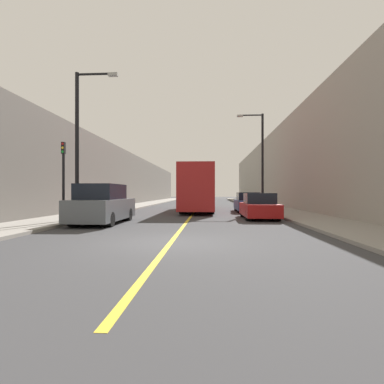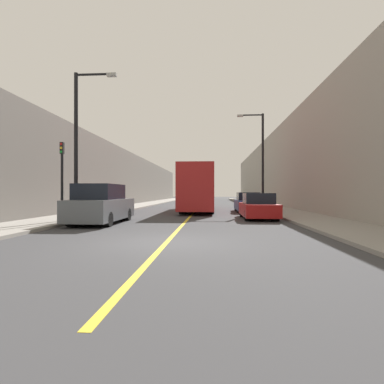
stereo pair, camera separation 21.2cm
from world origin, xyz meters
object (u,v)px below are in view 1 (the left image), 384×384
object	(u,v)px
street_lamp_left	(80,137)
street_lamp_right	(261,156)
parked_suv_left	(103,205)
car_right_mid	(248,203)
car_right_near	(259,207)
traffic_light	(63,179)
bus	(199,188)

from	to	relation	value
street_lamp_left	street_lamp_right	size ratio (longest dim) A/B	0.94
parked_suv_left	car_right_mid	xyz separation A→B (m)	(8.37, 9.42, -0.20)
car_right_near	car_right_mid	size ratio (longest dim) A/B	0.96
car_right_near	street_lamp_right	distance (m)	9.16
car_right_near	street_lamp_left	xyz separation A→B (m)	(-9.66, -2.53, 3.79)
parked_suv_left	traffic_light	world-z (taller)	traffic_light
street_lamp_left	parked_suv_left	bearing A→B (deg)	-23.46
parked_suv_left	street_lamp_right	world-z (taller)	street_lamp_right
parked_suv_left	street_lamp_left	size ratio (longest dim) A/B	0.64
car_right_mid	traffic_light	bearing A→B (deg)	-133.34
car_right_near	street_lamp_left	size ratio (longest dim) A/B	0.57
bus	car_right_near	size ratio (longest dim) A/B	2.74
parked_suv_left	car_right_mid	world-z (taller)	parked_suv_left
car_right_near	car_right_mid	xyz separation A→B (m)	(0.12, 6.27, 0.02)
car_right_mid	street_lamp_left	xyz separation A→B (m)	(-9.79, -8.80, 3.77)
street_lamp_right	traffic_light	distance (m)	16.81
street_lamp_left	street_lamp_right	world-z (taller)	street_lamp_right
car_right_near	traffic_light	world-z (taller)	traffic_light
street_lamp_left	bus	bearing A→B (deg)	59.71
parked_suv_left	street_lamp_left	xyz separation A→B (m)	(-1.42, 0.61, 3.57)
bus	traffic_light	distance (m)	13.09
car_right_near	car_right_mid	world-z (taller)	car_right_mid
parked_suv_left	car_right_near	size ratio (longest dim) A/B	1.13
bus	street_lamp_left	distance (m)	11.88
parked_suv_left	car_right_near	xyz separation A→B (m)	(8.25, 3.15, -0.22)
car_right_mid	street_lamp_left	world-z (taller)	street_lamp_left
car_right_mid	street_lamp_right	xyz separation A→B (m)	(1.33, 1.83, 4.01)
bus	car_right_mid	xyz separation A→B (m)	(3.94, -1.21, -1.20)
car_right_near	street_lamp_right	xyz separation A→B (m)	(1.46, 8.10, 4.03)
street_lamp_right	traffic_light	size ratio (longest dim) A/B	2.16
parked_suv_left	car_right_mid	size ratio (longest dim) A/B	1.08
bus	parked_suv_left	size ratio (longest dim) A/B	2.42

